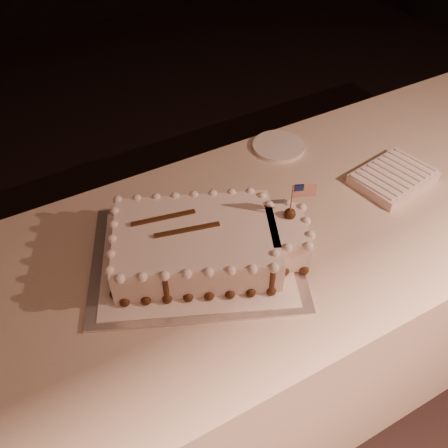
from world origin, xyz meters
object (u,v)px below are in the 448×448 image
cake_board (197,258)px  napkin_stack (393,178)px  side_plate (279,146)px  banquet_table (241,323)px  sheet_cake (207,243)px

cake_board → napkin_stack: size_ratio=2.11×
napkin_stack → side_plate: (-0.20, 0.31, -0.01)m
banquet_table → sheet_cake: 0.45m
napkin_stack → side_plate: size_ratio=1.49×
banquet_table → napkin_stack: bearing=-0.5°
cake_board → napkin_stack: (0.65, -0.01, 0.01)m
cake_board → sheet_cake: size_ratio=1.01×
banquet_table → side_plate: side_plate is taller
sheet_cake → side_plate: (0.42, 0.31, -0.05)m
banquet_table → napkin_stack: 0.65m
banquet_table → side_plate: bearing=44.3°
napkin_stack → banquet_table: bearing=179.5°
cake_board → side_plate: side_plate is taller
banquet_table → side_plate: 0.58m
napkin_stack → side_plate: napkin_stack is taller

